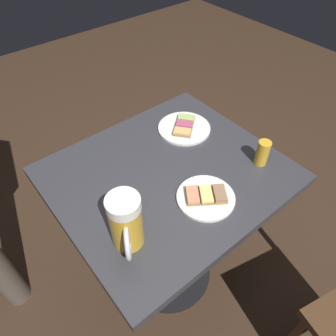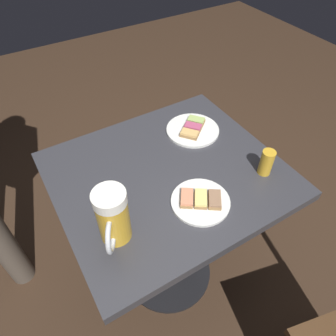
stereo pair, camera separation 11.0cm
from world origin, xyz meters
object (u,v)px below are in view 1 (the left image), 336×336
at_px(beer_glass_small, 262,153).
at_px(plate_near, 184,127).
at_px(beer_mug, 126,223).
at_px(plate_far, 206,197).

bearing_deg(beer_glass_small, plate_near, 105.15).
xyz_separation_m(plate_near, beer_mug, (-0.47, -0.29, 0.08)).
height_order(plate_far, beer_glass_small, beer_glass_small).
relative_size(plate_far, beer_mug, 1.03).
bearing_deg(plate_far, beer_glass_small, -0.76).
xyz_separation_m(plate_far, beer_glass_small, (0.27, -0.00, 0.04)).
bearing_deg(beer_glass_small, beer_mug, 176.82).
relative_size(plate_near, beer_mug, 1.14).
distance_m(plate_near, beer_mug, 0.56).
distance_m(plate_far, beer_glass_small, 0.27).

